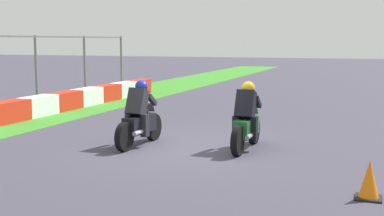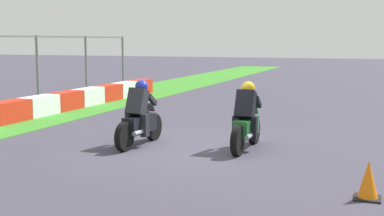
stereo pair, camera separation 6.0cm
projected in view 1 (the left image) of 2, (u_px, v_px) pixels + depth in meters
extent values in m
plane|color=#403C4B|center=(192.00, 148.00, 11.80)|extent=(120.00, 120.00, 0.00)
cube|color=red|center=(7.00, 112.00, 15.24)|extent=(1.44, 0.60, 0.64)
cube|color=white|center=(38.00, 106.00, 16.61)|extent=(1.44, 0.60, 0.64)
cube|color=red|center=(64.00, 101.00, 17.98)|extent=(1.44, 0.60, 0.64)
cube|color=white|center=(87.00, 97.00, 19.35)|extent=(1.44, 0.60, 0.64)
cube|color=red|center=(106.00, 93.00, 20.71)|extent=(1.44, 0.60, 0.64)
cube|color=white|center=(124.00, 90.00, 22.08)|extent=(1.44, 0.60, 0.64)
cube|color=red|center=(139.00, 87.00, 23.45)|extent=(1.44, 0.60, 0.64)
cylinder|color=slate|center=(36.00, 71.00, 18.88)|extent=(0.10, 0.10, 2.59)
cylinder|color=slate|center=(85.00, 67.00, 21.96)|extent=(0.10, 0.10, 2.59)
cylinder|color=slate|center=(121.00, 64.00, 25.03)|extent=(0.10, 0.10, 2.59)
cylinder|color=black|center=(254.00, 130.00, 12.22)|extent=(0.64, 0.15, 0.64)
cylinder|color=black|center=(238.00, 141.00, 10.92)|extent=(0.64, 0.15, 0.64)
cube|color=#205E2B|center=(246.00, 127.00, 11.54)|extent=(1.10, 0.33, 0.40)
ellipsoid|color=#205E2B|center=(248.00, 113.00, 11.60)|extent=(0.48, 0.31, 0.24)
cube|color=red|center=(240.00, 130.00, 11.07)|extent=(0.06, 0.16, 0.08)
cylinder|color=#A5A5AD|center=(249.00, 136.00, 11.18)|extent=(0.42, 0.11, 0.10)
cube|color=black|center=(246.00, 104.00, 11.38)|extent=(0.49, 0.41, 0.66)
sphere|color=gold|center=(248.00, 88.00, 11.54)|extent=(0.30, 0.30, 0.30)
cube|color=#3E7461|center=(252.00, 109.00, 11.96)|extent=(0.16, 0.26, 0.23)
cube|color=black|center=(236.00, 127.00, 11.50)|extent=(0.18, 0.14, 0.52)
cube|color=black|center=(254.00, 129.00, 11.36)|extent=(0.18, 0.14, 0.52)
cube|color=black|center=(242.00, 101.00, 11.80)|extent=(0.39, 0.11, 0.31)
cube|color=black|center=(258.00, 102.00, 11.67)|extent=(0.39, 0.11, 0.31)
cylinder|color=black|center=(153.00, 127.00, 12.64)|extent=(0.65, 0.17, 0.64)
cylinder|color=black|center=(124.00, 137.00, 11.36)|extent=(0.65, 0.17, 0.64)
cube|color=black|center=(140.00, 124.00, 11.98)|extent=(1.11, 0.37, 0.40)
ellipsoid|color=black|center=(141.00, 111.00, 12.03)|extent=(0.49, 0.32, 0.24)
cube|color=red|center=(129.00, 127.00, 11.51)|extent=(0.07, 0.16, 0.08)
cylinder|color=#A5A5AD|center=(139.00, 133.00, 11.61)|extent=(0.42, 0.12, 0.10)
cube|color=#232328|center=(137.00, 102.00, 11.82)|extent=(0.50, 0.42, 0.66)
sphere|color=#1B2796|center=(142.00, 86.00, 11.97)|extent=(0.31, 0.31, 0.30)
cube|color=slate|center=(149.00, 107.00, 12.39)|extent=(0.17, 0.27, 0.23)
cube|color=#232328|center=(129.00, 124.00, 11.94)|extent=(0.19, 0.15, 0.52)
cube|color=#232328|center=(145.00, 125.00, 11.79)|extent=(0.19, 0.15, 0.52)
cube|color=#232328|center=(138.00, 99.00, 12.23)|extent=(0.39, 0.12, 0.31)
cube|color=#232328|center=(152.00, 100.00, 12.09)|extent=(0.39, 0.12, 0.31)
cube|color=black|center=(368.00, 198.00, 7.99)|extent=(0.40, 0.40, 0.03)
cone|color=orange|center=(369.00, 179.00, 7.95)|extent=(0.32, 0.32, 0.61)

